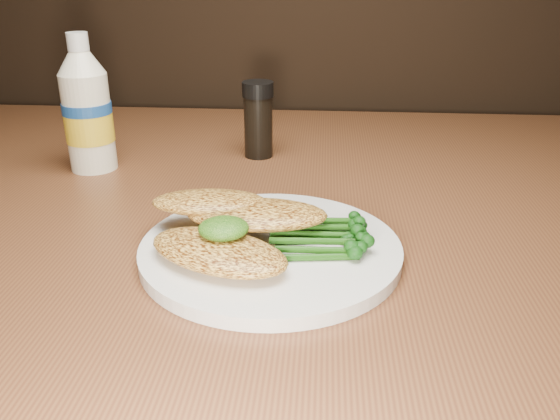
{
  "coord_description": "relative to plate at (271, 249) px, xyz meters",
  "views": [
    {
      "loc": [
        0.15,
        0.42,
        1.01
      ],
      "look_at": [
        0.12,
        0.91,
        0.79
      ],
      "focal_mm": 36.8,
      "sensor_mm": 36.0,
      "label": 1
    }
  ],
  "objects": [
    {
      "name": "pepper_grinder",
      "position": [
        -0.04,
        0.29,
        0.05
      ],
      "size": [
        0.06,
        0.06,
        0.1
      ],
      "primitive_type": null,
      "rotation": [
        0.0,
        0.0,
        -0.37
      ],
      "color": "black",
      "rests_on": "dining_table"
    },
    {
      "name": "mayo_bottle",
      "position": [
        -0.26,
        0.22,
        0.08
      ],
      "size": [
        0.07,
        0.07,
        0.17
      ],
      "primitive_type": null,
      "rotation": [
        0.0,
        0.0,
        0.15
      ],
      "color": "#EFE7CA",
      "rests_on": "dining_table"
    },
    {
      "name": "plate",
      "position": [
        0.0,
        0.0,
        0.0
      ],
      "size": [
        0.24,
        0.24,
        0.01
      ],
      "primitive_type": "cylinder",
      "color": "white",
      "rests_on": "dining_table"
    },
    {
      "name": "chicken_back",
      "position": [
        -0.06,
        0.03,
        0.03
      ],
      "size": [
        0.12,
        0.06,
        0.02
      ],
      "primitive_type": "ellipsoid",
      "rotation": [
        0.0,
        0.0,
        0.06
      ],
      "color": "#EBB14A",
      "rests_on": "plate"
    },
    {
      "name": "chicken_front",
      "position": [
        -0.04,
        -0.04,
        0.02
      ],
      "size": [
        0.15,
        0.12,
        0.02
      ],
      "primitive_type": "ellipsoid",
      "rotation": [
        0.0,
        0.0,
        -0.43
      ],
      "color": "#EBB14A",
      "rests_on": "plate"
    },
    {
      "name": "broccolini_bundle",
      "position": [
        0.04,
        0.01,
        0.02
      ],
      "size": [
        0.13,
        0.1,
        0.02
      ],
      "primitive_type": null,
      "rotation": [
        0.0,
        0.0,
        0.16
      ],
      "color": "#1B4A10",
      "rests_on": "plate"
    },
    {
      "name": "chicken_mid",
      "position": [
        -0.01,
        0.02,
        0.03
      ],
      "size": [
        0.14,
        0.07,
        0.02
      ],
      "primitive_type": "ellipsoid",
      "rotation": [
        0.0,
        0.0,
        0.02
      ],
      "color": "#EBB14A",
      "rests_on": "plate"
    },
    {
      "name": "pesto_front",
      "position": [
        -0.04,
        -0.03,
        0.03
      ],
      "size": [
        0.05,
        0.05,
        0.02
      ],
      "primitive_type": "ellipsoid",
      "rotation": [
        0.0,
        0.0,
        0.19
      ],
      "color": "#083507",
      "rests_on": "chicken_front"
    }
  ]
}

